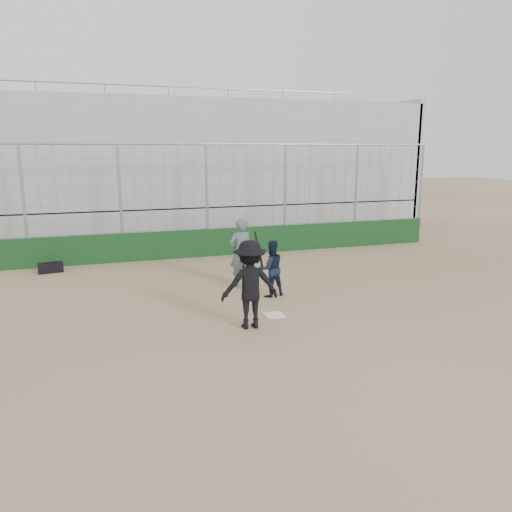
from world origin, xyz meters
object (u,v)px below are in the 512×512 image
object	(u,v)px
catcher_crouched	(271,278)
umpire	(241,256)
batter_at_plate	(250,284)
equipment_bag	(51,268)

from	to	relation	value
catcher_crouched	umpire	size ratio (longest dim) A/B	0.59
catcher_crouched	umpire	world-z (taller)	umpire
batter_at_plate	umpire	bearing A→B (deg)	76.90
umpire	equipment_bag	distance (m)	6.32
catcher_crouched	equipment_bag	world-z (taller)	catcher_crouched
batter_at_plate	umpire	size ratio (longest dim) A/B	1.18
equipment_bag	batter_at_plate	bearing A→B (deg)	-55.83
umpire	equipment_bag	world-z (taller)	umpire
batter_at_plate	catcher_crouched	distance (m)	2.42
batter_at_plate	umpire	xyz separation A→B (m)	(0.76, 3.27, -0.10)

